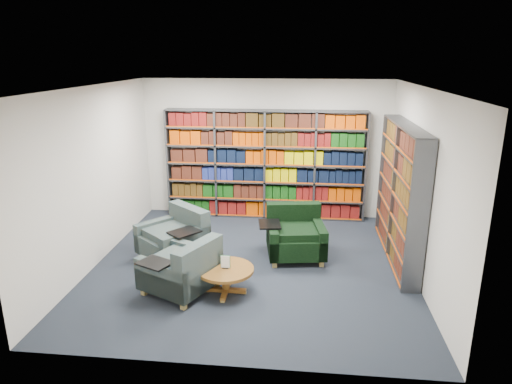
# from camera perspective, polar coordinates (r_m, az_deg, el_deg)

# --- Properties ---
(room_shell) EXTENTS (5.02, 5.02, 2.82)m
(room_shell) POSITION_cam_1_polar(r_m,az_deg,el_deg) (6.93, -0.52, 1.35)
(room_shell) COLOR black
(room_shell) RESTS_ON ground
(bookshelf_back) EXTENTS (4.00, 0.28, 2.20)m
(bookshelf_back) POSITION_cam_1_polar(r_m,az_deg,el_deg) (9.26, 1.14, 3.37)
(bookshelf_back) COLOR #47494F
(bookshelf_back) RESTS_ON ground
(bookshelf_right) EXTENTS (0.28, 2.50, 2.20)m
(bookshelf_right) POSITION_cam_1_polar(r_m,az_deg,el_deg) (7.71, 17.57, -0.19)
(bookshelf_right) COLOR #47494F
(bookshelf_right) RESTS_ON ground
(chair_teal_left) EXTENTS (1.28, 1.28, 0.83)m
(chair_teal_left) POSITION_cam_1_polar(r_m,az_deg,el_deg) (7.70, -9.85, -5.71)
(chair_teal_left) COLOR #021D38
(chair_teal_left) RESTS_ON ground
(chair_green_right) EXTENTS (1.15, 1.04, 0.83)m
(chair_green_right) POSITION_cam_1_polar(r_m,az_deg,el_deg) (7.69, 4.86, -5.51)
(chair_green_right) COLOR black
(chair_green_right) RESTS_ON ground
(chair_teal_front) EXTENTS (1.18, 1.19, 0.80)m
(chair_teal_front) POSITION_cam_1_polar(r_m,az_deg,el_deg) (6.58, -8.94, -9.77)
(chair_teal_front) COLOR #021D38
(chair_teal_front) RESTS_ON ground
(coffee_table) EXTENTS (0.80, 0.80, 0.56)m
(coffee_table) POSITION_cam_1_polar(r_m,az_deg,el_deg) (6.52, -3.82, -10.09)
(coffee_table) COLOR brown
(coffee_table) RESTS_ON ground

